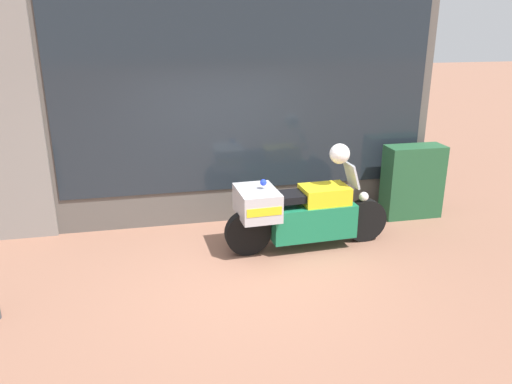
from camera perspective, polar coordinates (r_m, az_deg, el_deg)
name	(u,v)px	position (r m, az deg, el deg)	size (l,w,h in m)	color
ground_plane	(241,273)	(6.53, -1.67, -9.22)	(60.00, 60.00, 0.00)	#8E604C
shop_building	(186,97)	(7.76, -8.00, 10.68)	(6.99, 0.55, 3.96)	#56514C
window_display	(244,189)	(8.26, -1.40, 0.36)	(5.54, 0.30, 1.85)	slate
paramedic_motorcycle	(298,212)	(7.01, 4.84, -2.33)	(2.41, 0.76, 1.21)	black
utility_cabinet	(412,181)	(8.54, 17.44, 1.16)	(0.95, 0.41, 1.19)	#235633
white_helmet	(340,154)	(6.97, 9.54, 4.33)	(0.28, 0.28, 0.28)	white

